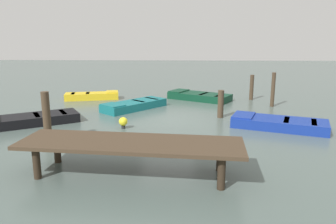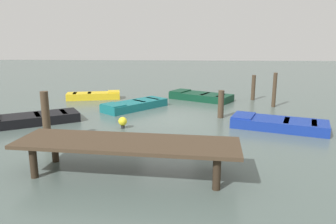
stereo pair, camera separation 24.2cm
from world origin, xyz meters
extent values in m
plane|color=#4C5B56|center=(0.00, 0.00, 0.00)|extent=(80.00, 80.00, 0.00)
cube|color=#423323|center=(0.77, 6.20, 0.90)|extent=(6.18, 2.22, 0.10)
cylinder|color=#2E2318|center=(3.23, 6.56, 0.42)|extent=(0.20, 0.20, 0.85)
cylinder|color=#2E2318|center=(3.12, 5.39, 0.42)|extent=(0.20, 0.20, 0.85)
cylinder|color=#2E2318|center=(-1.59, 7.00, 0.42)|extent=(0.20, 0.20, 0.85)
cylinder|color=#2E2318|center=(-1.70, 5.83, 0.42)|extent=(0.20, 0.20, 0.85)
cube|color=navy|center=(-4.67, 1.31, 0.20)|extent=(4.05, 2.69, 0.40)
cube|color=silver|center=(-4.67, 1.31, 0.34)|extent=(3.40, 2.19, 0.04)
cube|color=navy|center=(-3.29, 0.81, 0.43)|extent=(1.24, 1.54, 0.06)
cube|color=#A4A49F|center=(-4.94, 1.41, 0.38)|extent=(0.59, 1.15, 0.04)
cube|color=#A4A49F|center=(-5.91, 1.77, 0.38)|extent=(0.59, 1.15, 0.04)
cube|color=#0C3823|center=(-1.72, -4.95, 0.20)|extent=(3.95, 3.12, 0.40)
cube|color=maroon|center=(-1.72, -4.95, 0.34)|extent=(3.31, 2.56, 0.04)
cube|color=#0C3823|center=(-0.46, -5.66, 0.43)|extent=(1.37, 1.56, 0.06)
cube|color=maroon|center=(-1.96, -4.81, 0.38)|extent=(0.74, 1.10, 0.04)
cube|color=maroon|center=(-2.84, -4.31, 0.38)|extent=(0.74, 1.10, 0.04)
cube|color=#14666B|center=(1.86, -2.18, 0.20)|extent=(3.33, 3.56, 0.40)
cube|color=beige|center=(1.86, -2.18, 0.34)|extent=(2.76, 2.97, 0.04)
cube|color=#14666B|center=(2.79, -1.11, 0.43)|extent=(1.38, 1.35, 0.06)
cube|color=#9B9789|center=(1.68, -2.38, 0.38)|extent=(0.87, 0.80, 0.04)
cube|color=#9B9789|center=(1.03, -3.13, 0.38)|extent=(0.87, 0.80, 0.04)
cube|color=gold|center=(4.85, -4.83, 0.20)|extent=(3.31, 1.67, 0.40)
cube|color=#4C3319|center=(4.85, -4.83, 0.34)|extent=(2.80, 1.35, 0.04)
cube|color=gold|center=(3.65, -5.10, 0.43)|extent=(0.88, 1.03, 0.06)
cube|color=#42301E|center=(5.09, -4.78, 0.38)|extent=(0.37, 0.81, 0.04)
cube|color=#42301E|center=(5.94, -4.59, 0.38)|extent=(0.37, 0.81, 0.04)
cube|color=black|center=(5.97, 1.13, 0.20)|extent=(4.20, 3.31, 0.40)
cube|color=gray|center=(5.97, 1.13, 0.34)|extent=(3.52, 2.73, 0.04)
cube|color=#776E5D|center=(5.71, 0.97, 0.38)|extent=(0.74, 1.04, 0.04)
cube|color=#776E5D|center=(4.76, 0.39, 0.38)|extent=(0.74, 1.04, 0.04)
cylinder|color=#423323|center=(-4.86, -5.11, 0.75)|extent=(0.23, 0.23, 1.50)
cylinder|color=#423323|center=(4.20, 3.44, 0.92)|extent=(0.28, 0.28, 1.83)
cylinder|color=#423323|center=(-2.45, -0.48, 0.65)|extent=(0.28, 0.28, 1.30)
cylinder|color=#423323|center=(-5.58, -3.10, 0.93)|extent=(0.20, 0.20, 1.86)
cylinder|color=#262626|center=(1.79, 1.61, 0.06)|extent=(0.16, 0.16, 0.12)
sphere|color=yellow|center=(1.79, 1.61, 0.30)|extent=(0.36, 0.36, 0.36)
camera|label=1|loc=(-0.57, 14.48, 3.68)|focal=34.63mm
camera|label=2|loc=(-0.81, 14.47, 3.68)|focal=34.63mm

